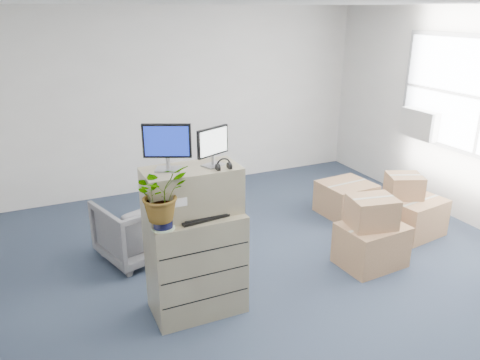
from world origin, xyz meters
name	(u,v)px	position (x,y,z in m)	size (l,w,h in m)	color
ground	(295,295)	(0.00, 0.00, 0.00)	(7.00, 7.00, 0.00)	#232F3F
wall_back	(183,100)	(0.00, 3.51, 1.40)	(6.00, 0.02, 2.80)	silver
ac_unit	(421,124)	(2.87, 1.40, 1.20)	(0.24, 0.60, 0.40)	silver
filing_cabinet_lower	(196,263)	(-0.98, 0.20, 0.50)	(0.86, 0.53, 1.00)	#84775B
filing_cabinet_upper	(192,191)	(-0.98, 0.25, 1.22)	(0.86, 0.43, 0.43)	#84775B
monitor_left	(167,144)	(-1.18, 0.28, 1.66)	(0.39, 0.24, 0.41)	#99999E
monitor_right	(213,144)	(-0.78, 0.23, 1.63)	(0.34, 0.20, 0.35)	#99999E
headphones	(224,165)	(-0.73, 0.10, 1.47)	(0.13, 0.13, 0.01)	black
keyboard	(203,217)	(-0.94, 0.10, 1.02)	(0.45, 0.19, 0.02)	black
mouse	(235,209)	(-0.61, 0.13, 1.02)	(0.08, 0.05, 0.03)	silver
water_bottle	(202,198)	(-0.89, 0.25, 1.13)	(0.07, 0.07, 0.26)	gray
phone_dock	(189,208)	(-1.00, 0.27, 1.04)	(0.05, 0.04, 0.12)	silver
external_drive	(220,202)	(-0.68, 0.31, 1.03)	(0.19, 0.14, 0.06)	black
tissue_box	(228,196)	(-0.62, 0.27, 1.10)	(0.23, 0.11, 0.08)	#4083DA
potted_plant	(161,200)	(-1.32, 0.05, 1.27)	(0.55, 0.58, 0.46)	#ACC69F
office_chair	(136,226)	(-1.28, 1.45, 0.40)	(0.77, 0.72, 0.79)	#56555A
cardboard_boxes	(380,215)	(1.65, 0.69, 0.29)	(1.75, 1.91, 0.83)	#996E4A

